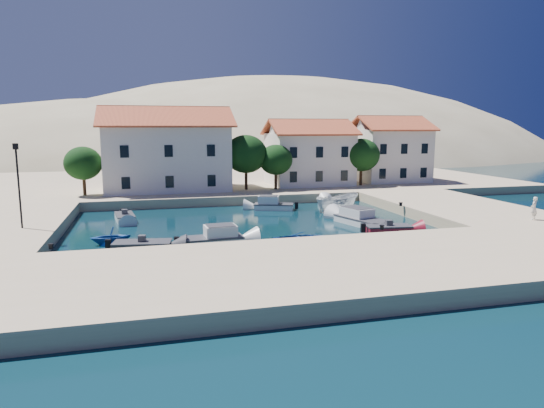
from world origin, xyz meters
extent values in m
plane|color=black|center=(0.00, 0.00, 0.00)|extent=(400.00, 400.00, 0.00)
cube|color=tan|center=(0.00, -6.00, 0.50)|extent=(52.00, 12.00, 1.00)
cube|color=tan|center=(20.50, 10.00, 0.50)|extent=(11.00, 20.00, 1.00)
cube|color=tan|center=(-19.00, 10.00, 0.50)|extent=(8.00, 20.00, 1.00)
cube|color=tan|center=(2.00, 38.00, 0.50)|extent=(80.00, 36.00, 1.00)
ellipsoid|color=gray|center=(-10.00, 110.00, -20.00)|extent=(198.00, 126.00, 72.00)
ellipsoid|color=gray|center=(35.00, 130.00, -25.00)|extent=(220.00, 176.00, 99.00)
cube|color=silver|center=(-6.00, 28.00, 4.75)|extent=(14.00, 9.00, 7.50)
pyramid|color=maroon|center=(-6.00, 28.00, 9.60)|extent=(14.70, 9.45, 2.20)
cube|color=silver|center=(12.00, 29.00, 4.25)|extent=(10.00, 8.00, 6.50)
pyramid|color=maroon|center=(12.00, 29.00, 8.40)|extent=(10.50, 8.40, 1.80)
cube|color=silver|center=(24.00, 30.00, 4.50)|extent=(9.00, 8.00, 7.00)
pyramid|color=maroon|center=(24.00, 30.00, 8.90)|extent=(9.45, 8.40, 1.80)
cylinder|color=#382314|center=(-15.00, 25.00, 2.25)|extent=(0.36, 0.36, 2.50)
ellipsoid|color=black|center=(-15.00, 25.00, 4.50)|extent=(4.00, 4.00, 3.60)
cylinder|color=#382314|center=(3.00, 25.50, 2.50)|extent=(0.36, 0.36, 3.00)
ellipsoid|color=black|center=(3.00, 25.50, 5.20)|extent=(5.00, 5.00, 4.50)
cylinder|color=#382314|center=(6.50, 25.00, 2.25)|extent=(0.36, 0.36, 2.50)
ellipsoid|color=black|center=(6.50, 25.00, 4.50)|extent=(4.00, 4.00, 3.60)
cylinder|color=#382314|center=(18.00, 26.00, 2.38)|extent=(0.36, 0.36, 2.75)
ellipsoid|color=black|center=(18.00, 26.00, 4.85)|extent=(4.60, 4.60, 4.14)
cylinder|color=black|center=(-17.50, 8.00, 4.00)|extent=(0.14, 0.14, 6.00)
cube|color=black|center=(-17.50, 8.00, 7.00)|extent=(0.35, 0.25, 0.45)
cylinder|color=black|center=(-14.30, 0.80, 1.15)|extent=(0.36, 0.36, 0.30)
cylinder|color=black|center=(8.00, 0.80, 1.15)|extent=(0.36, 0.36, 0.30)
cylinder|color=black|center=(14.70, 10.00, 1.15)|extent=(0.36, 0.36, 0.30)
cube|color=#36363B|center=(-8.92, 3.00, 0.25)|extent=(4.03, 2.30, 0.90)
cube|color=#36363B|center=(-8.92, 3.00, 0.58)|extent=(4.12, 2.34, 0.10)
cube|color=#36363B|center=(-8.92, 3.00, 0.80)|extent=(0.58, 0.58, 0.50)
cube|color=silver|center=(-4.06, 3.24, 0.25)|extent=(4.34, 2.07, 0.90)
cube|color=#36363B|center=(-4.06, 3.24, 0.58)|extent=(4.44, 2.12, 0.10)
cube|color=silver|center=(-4.06, 3.24, 0.95)|extent=(2.33, 1.68, 0.90)
imported|color=#1A4792|center=(2.51, 1.91, 0.00)|extent=(4.77, 3.50, 0.96)
cube|color=maroon|center=(10.11, 3.70, 0.25)|extent=(3.69, 2.08, 0.90)
cube|color=#36363B|center=(10.11, 3.70, 0.58)|extent=(3.78, 2.12, 0.10)
cube|color=#36363B|center=(10.11, 3.70, 0.80)|extent=(0.57, 0.57, 0.50)
cube|color=silver|center=(9.46, 7.21, 0.25)|extent=(3.50, 5.55, 0.90)
cube|color=#36363B|center=(9.46, 7.21, 0.58)|extent=(3.57, 5.68, 0.10)
cube|color=silver|center=(9.46, 7.21, 0.95)|extent=(2.50, 3.13, 0.90)
imported|color=silver|center=(9.99, 14.15, 0.00)|extent=(5.35, 3.16, 1.94)
cube|color=silver|center=(10.23, 16.97, 0.25)|extent=(2.51, 4.12, 0.90)
cube|color=#36363B|center=(10.23, 16.97, 0.58)|extent=(2.56, 4.22, 0.10)
cube|color=#36363B|center=(10.23, 16.97, 0.80)|extent=(0.59, 0.59, 0.50)
imported|color=#1A4792|center=(-11.12, 5.30, 0.00)|extent=(2.92, 2.57, 1.45)
cube|color=silver|center=(-10.49, 14.27, 0.25)|extent=(1.96, 3.59, 0.90)
cube|color=#36363B|center=(-10.49, 14.27, 0.58)|extent=(2.00, 3.68, 0.10)
cube|color=#36363B|center=(-10.49, 14.27, 0.80)|extent=(0.56, 0.56, 0.50)
cube|color=silver|center=(4.04, 16.61, 0.25)|extent=(4.20, 2.87, 0.90)
cube|color=#36363B|center=(4.04, 16.61, 0.58)|extent=(4.30, 2.93, 0.10)
cube|color=silver|center=(4.04, 16.61, 0.95)|extent=(2.41, 2.01, 0.90)
imported|color=silver|center=(21.53, 1.12, 1.93)|extent=(0.81, 0.72, 1.86)
camera|label=1|loc=(-8.48, -30.59, 8.42)|focal=32.00mm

